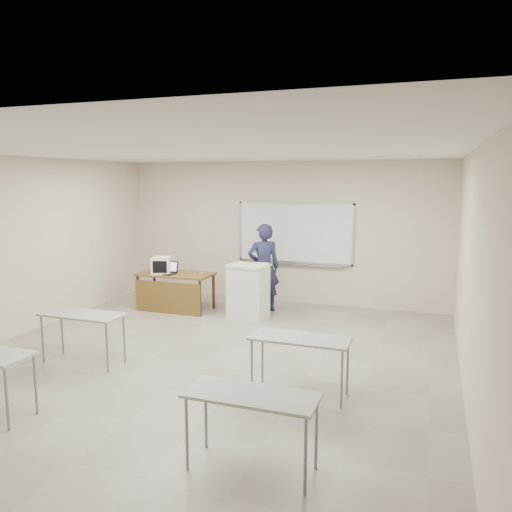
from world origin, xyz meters
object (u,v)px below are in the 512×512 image
at_px(crt_monitor, 161,265).
at_px(laptop, 168,271).
at_px(keyboard, 257,264).
at_px(whiteboard, 295,234).
at_px(mouse, 201,273).
at_px(instructor_desk, 173,284).
at_px(presenter, 264,268).
at_px(podium, 248,291).

distance_m(crt_monitor, laptop, 0.19).
height_order(laptop, keyboard, keyboard).
height_order(whiteboard, mouse, whiteboard).
bearing_deg(keyboard, instructor_desk, 171.52).
xyz_separation_m(laptop, presenter, (1.80, 0.63, 0.07)).
relative_size(whiteboard, presenter, 1.41).
distance_m(whiteboard, laptop, 2.74).
bearing_deg(crt_monitor, keyboard, -16.41).
xyz_separation_m(instructor_desk, podium, (1.60, 0.01, -0.03)).
distance_m(crt_monitor, mouse, 0.83).
xyz_separation_m(instructor_desk, laptop, (-0.10, -0.01, 0.25)).
height_order(mouse, presenter, presenter).
bearing_deg(keyboard, podium, -163.42).
height_order(instructor_desk, keyboard, keyboard).
relative_size(instructor_desk, presenter, 0.85).
height_order(podium, presenter, presenter).
height_order(whiteboard, keyboard, whiteboard).
xyz_separation_m(instructor_desk, mouse, (0.55, 0.16, 0.21)).
height_order(instructor_desk, laptop, laptop).
bearing_deg(instructor_desk, whiteboard, 35.06).
height_order(crt_monitor, keyboard, crt_monitor).
height_order(instructor_desk, podium, podium).
bearing_deg(podium, presenter, 86.21).
height_order(podium, keyboard, keyboard).
height_order(instructor_desk, crt_monitor, crt_monitor).
bearing_deg(whiteboard, crt_monitor, -147.58).
distance_m(mouse, presenter, 1.24).
relative_size(podium, mouse, 11.90).
height_order(whiteboard, laptop, whiteboard).
bearing_deg(mouse, whiteboard, 28.15).
distance_m(instructor_desk, laptop, 0.27).
relative_size(crt_monitor, keyboard, 0.95).
height_order(keyboard, presenter, presenter).
bearing_deg(laptop, podium, 5.70).
xyz_separation_m(podium, mouse, (-1.05, 0.15, 0.25)).
relative_size(mouse, keyboard, 0.20).
xyz_separation_m(podium, crt_monitor, (-1.85, -0.02, 0.40)).
relative_size(instructor_desk, mouse, 17.27).
distance_m(podium, crt_monitor, 1.89).
bearing_deg(mouse, crt_monitor, -179.90).
distance_m(crt_monitor, keyboard, 2.01).
bearing_deg(keyboard, whiteboard, 64.35).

